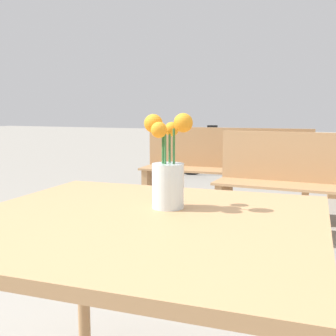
{
  "coord_description": "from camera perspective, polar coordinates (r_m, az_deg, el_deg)",
  "views": [
    {
      "loc": [
        0.53,
        -1.0,
        1.03
      ],
      "look_at": [
        0.03,
        0.13,
        0.85
      ],
      "focal_mm": 45.0,
      "sensor_mm": 36.0,
      "label": 1
    }
  ],
  "objects": [
    {
      "name": "table_front",
      "position": [
        1.2,
        -3.71,
        -10.79
      ],
      "size": [
        1.06,
        1.0,
        0.73
      ],
      "color": "tan",
      "rests_on": "ground_plane"
    },
    {
      "name": "flower_vase",
      "position": [
        1.25,
        -0.02,
        -0.82
      ],
      "size": [
        0.15,
        0.14,
        0.28
      ],
      "color": "silver",
      "rests_on": "table_front"
    },
    {
      "name": "bench_near",
      "position": [
        4.17,
        7.73,
        0.07
      ],
      "size": [
        1.67,
        0.49,
        0.85
      ],
      "color": "tan",
      "rests_on": "ground_plane"
    },
    {
      "name": "bicycle",
      "position": [
        6.65,
        7.54,
        2.04
      ],
      "size": [
        1.6,
        0.63,
        0.79
      ],
      "color": "black",
      "rests_on": "ground_plane"
    }
  ]
}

